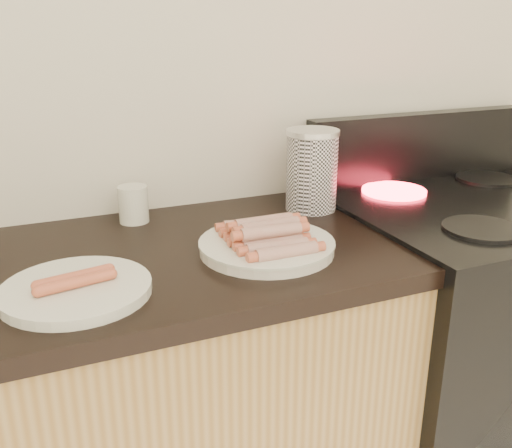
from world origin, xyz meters
name	(u,v)px	position (x,y,z in m)	size (l,w,h in m)	color
wall_back	(162,51)	(0.00, 2.00, 1.30)	(4.00, 0.04, 2.60)	silver
stove	(464,349)	(0.78, 1.68, 0.46)	(0.76, 0.65, 0.91)	black
stove_panel	(420,146)	(0.78, 1.96, 1.01)	(0.76, 0.06, 0.20)	black
burner_near_left	(482,229)	(0.61, 1.51, 0.92)	(0.18, 0.18, 0.01)	black
burner_far_left	(394,191)	(0.61, 1.84, 0.92)	(0.18, 0.18, 0.01)	#FF1E2D
burner_far_right	(486,179)	(0.95, 1.84, 0.92)	(0.18, 0.18, 0.01)	black
main_plate	(267,248)	(0.11, 1.61, 0.91)	(0.29, 0.29, 0.02)	silver
side_plate	(76,290)	(-0.29, 1.56, 0.91)	(0.27, 0.27, 0.02)	white
hotdog_pile	(267,234)	(0.11, 1.61, 0.94)	(0.13, 0.22, 0.05)	maroon
plain_sausages	(75,280)	(-0.29, 1.56, 0.93)	(0.13, 0.07, 0.02)	#D98B53
canister	(312,170)	(0.34, 1.84, 1.01)	(0.14, 0.14, 0.21)	silver
mug	(133,204)	(-0.11, 1.92, 0.95)	(0.07, 0.07, 0.09)	silver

